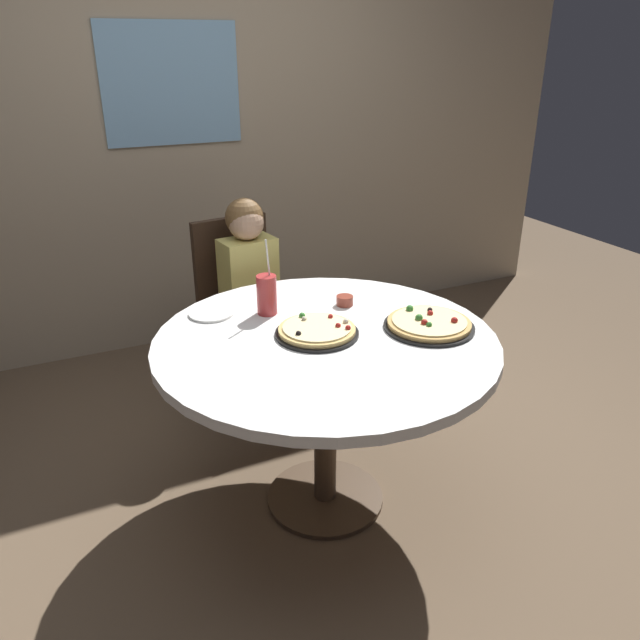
% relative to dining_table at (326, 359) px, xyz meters
% --- Properties ---
extents(ground_plane, '(8.00, 8.00, 0.00)m').
position_rel_dining_table_xyz_m(ground_plane, '(0.00, 0.00, -0.66)').
color(ground_plane, brown).
extents(wall_with_window, '(5.20, 0.14, 2.90)m').
position_rel_dining_table_xyz_m(wall_with_window, '(-0.00, 1.86, 0.79)').
color(wall_with_window, tan).
rests_on(wall_with_window, ground_plane).
extents(dining_table, '(1.27, 1.27, 0.75)m').
position_rel_dining_table_xyz_m(dining_table, '(0.00, 0.00, 0.00)').
color(dining_table, white).
rests_on(dining_table, ground_plane).
extents(chair_wooden, '(0.45, 0.45, 0.95)m').
position_rel_dining_table_xyz_m(chair_wooden, '(-0.01, 0.98, -0.13)').
color(chair_wooden, '#382619').
rests_on(chair_wooden, ground_plane).
extents(diner_child, '(0.30, 0.43, 1.08)m').
position_rel_dining_table_xyz_m(diner_child, '(0.01, 0.80, -0.17)').
color(diner_child, '#3F4766').
rests_on(diner_child, ground_plane).
extents(pizza_veggie, '(0.31, 0.31, 0.05)m').
position_rel_dining_table_xyz_m(pizza_veggie, '(-0.02, 0.03, 0.11)').
color(pizza_veggie, black).
rests_on(pizza_veggie, dining_table).
extents(pizza_cheese, '(0.35, 0.35, 0.05)m').
position_rel_dining_table_xyz_m(pizza_cheese, '(0.39, -0.09, 0.11)').
color(pizza_cheese, black).
rests_on(pizza_cheese, dining_table).
extents(soda_cup, '(0.08, 0.08, 0.31)m').
position_rel_dining_table_xyz_m(soda_cup, '(-0.12, 0.30, 0.17)').
color(soda_cup, '#B73333').
rests_on(soda_cup, dining_table).
extents(sauce_bowl, '(0.07, 0.07, 0.04)m').
position_rel_dining_table_xyz_m(sauce_bowl, '(0.20, 0.25, 0.11)').
color(sauce_bowl, brown).
rests_on(sauce_bowl, dining_table).
extents(plate_small, '(0.18, 0.18, 0.01)m').
position_rel_dining_table_xyz_m(plate_small, '(-0.32, 0.39, 0.10)').
color(plate_small, white).
rests_on(plate_small, dining_table).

